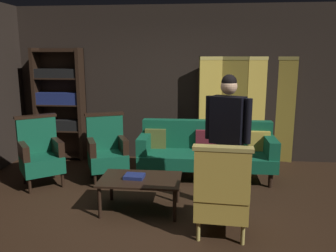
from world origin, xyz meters
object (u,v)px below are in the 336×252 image
(coffee_table, at_px, (140,182))
(armchair_gilt_accent, at_px, (222,192))
(armchair_wing_right, at_px, (107,150))
(book_navy_cloth, at_px, (134,176))
(folding_screen, at_px, (246,108))
(standing_figure, at_px, (227,130))
(bookshelf, at_px, (60,103))
(potted_plant, at_px, (103,137))
(velvet_couch, at_px, (206,149))
(armchair_wing_left, at_px, (40,153))

(coffee_table, bearing_deg, armchair_gilt_accent, -28.19)
(coffee_table, distance_m, armchair_gilt_accent, 1.11)
(armchair_wing_right, bearing_deg, book_navy_cloth, -57.99)
(folding_screen, height_order, coffee_table, folding_screen)
(standing_figure, bearing_deg, folding_screen, 77.23)
(coffee_table, relative_size, armchair_wing_right, 0.96)
(bookshelf, bearing_deg, armchair_wing_right, -42.57)
(potted_plant, height_order, book_navy_cloth, potted_plant)
(velvet_couch, xyz_separation_m, armchair_wing_left, (-2.48, -0.61, 0.04))
(velvet_couch, height_order, standing_figure, standing_figure)
(bookshelf, distance_m, armchair_gilt_accent, 3.90)
(book_navy_cloth, bearing_deg, potted_plant, 116.86)
(coffee_table, height_order, book_navy_cloth, book_navy_cloth)
(folding_screen, height_order, potted_plant, folding_screen)
(velvet_couch, height_order, armchair_wing_right, armchair_wing_right)
(coffee_table, distance_m, armchair_wing_left, 1.81)
(standing_figure, distance_m, book_navy_cloth, 1.29)
(armchair_gilt_accent, relative_size, armchair_wing_left, 1.00)
(bookshelf, height_order, velvet_couch, bookshelf)
(coffee_table, relative_size, book_navy_cloth, 4.15)
(velvet_couch, xyz_separation_m, coffee_table, (-0.83, -1.34, -0.08))
(armchair_wing_right, bearing_deg, coffee_table, -55.08)
(armchair_wing_left, xyz_separation_m, standing_figure, (2.71, -0.58, 0.54))
(coffee_table, relative_size, standing_figure, 0.59)
(bookshelf, distance_m, coffee_table, 2.88)
(bookshelf, distance_m, book_navy_cloth, 2.81)
(armchair_wing_left, height_order, standing_figure, standing_figure)
(potted_plant, relative_size, book_navy_cloth, 3.56)
(bookshelf, relative_size, coffee_table, 2.05)
(velvet_couch, relative_size, potted_plant, 2.48)
(bookshelf, height_order, book_navy_cloth, bookshelf)
(coffee_table, xyz_separation_m, standing_figure, (1.06, 0.15, 0.65))
(armchair_wing_left, xyz_separation_m, book_navy_cloth, (1.57, -0.73, -0.05))
(potted_plant, distance_m, book_navy_cloth, 2.03)
(bookshelf, relative_size, potted_plant, 2.39)
(coffee_table, height_order, standing_figure, standing_figure)
(book_navy_cloth, bearing_deg, velvet_couch, 55.92)
(armchair_wing_left, distance_m, book_navy_cloth, 1.73)
(standing_figure, bearing_deg, bookshelf, 146.65)
(coffee_table, relative_size, potted_plant, 1.17)
(armchair_wing_left, bearing_deg, bookshelf, 99.38)
(standing_figure, bearing_deg, potted_plant, 141.01)
(velvet_couch, relative_size, armchair_wing_right, 2.04)
(folding_screen, distance_m, bookshelf, 3.41)
(coffee_table, relative_size, armchair_wing_left, 0.96)
(book_navy_cloth, bearing_deg, folding_screen, 53.99)
(armchair_gilt_accent, bearing_deg, bookshelf, 137.53)
(folding_screen, xyz_separation_m, standing_figure, (-0.47, -2.07, 0.04))
(coffee_table, bearing_deg, folding_screen, 55.39)
(velvet_couch, bearing_deg, coffee_table, -121.64)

